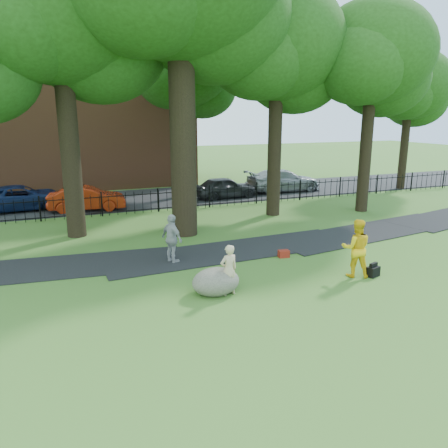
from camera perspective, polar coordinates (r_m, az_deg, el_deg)
name	(u,v)px	position (r m, az deg, el deg)	size (l,w,h in m)	color
ground	(253,291)	(13.43, 3.75, -8.74)	(120.00, 120.00, 0.00)	#417027
footpath	(233,251)	(17.15, 1.13, -3.55)	(36.00, 2.60, 0.03)	black
street	(143,199)	(28.15, -10.47, 3.25)	(80.00, 7.00, 0.02)	black
iron_fence	(158,201)	(24.20, -8.60, 3.00)	(44.00, 0.04, 1.20)	black
brick_building	(63,103)	(35.16, -20.30, 14.60)	(18.00, 8.00, 12.00)	brown
tree_row	(183,45)	(20.62, -5.39, 22.29)	(26.82, 7.96, 12.42)	black
woman	(229,270)	(12.89, 0.63, -6.02)	(0.56, 0.37, 1.54)	#D0B28F
man	(356,248)	(14.91, 16.87, -3.03)	(0.94, 0.73, 1.94)	yellow
pedestrian	(172,239)	(15.70, -6.80, -1.93)	(1.05, 0.44, 1.79)	#9F9FA3
boulder	(216,280)	(13.09, -1.08, -7.32)	(1.45, 1.09, 0.85)	#5C594D
backpack	(373,271)	(15.32, 18.88, -5.89)	(0.44, 0.28, 0.33)	black
red_bag	(284,254)	(16.53, 7.80, -3.87)	(0.40, 0.25, 0.27)	maroon
red_sedan	(87,198)	(25.38, -17.47, 3.21)	(1.44, 4.14, 1.36)	#A1250C
navy_van	(22,198)	(26.80, -24.93, 3.13)	(2.31, 5.01, 1.39)	#0D1B42
grey_car	(225,187)	(27.88, 0.15, 4.81)	(1.61, 4.01, 1.37)	black
silver_car	(283,180)	(30.57, 7.74, 5.66)	(2.14, 5.26, 1.53)	gray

